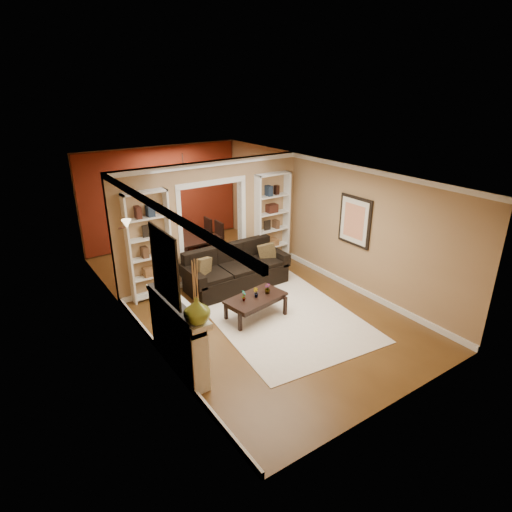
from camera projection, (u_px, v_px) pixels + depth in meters
floor at (241, 296)px, 9.15m from camera, size 8.00×8.00×0.00m
ceiling at (239, 170)px, 8.13m from camera, size 8.00×8.00×0.00m
wall_back at (162, 196)px, 11.70m from camera, size 8.00×0.00×8.00m
wall_front at (403, 322)px, 5.58m from camera, size 8.00×0.00×8.00m
wall_left at (131, 261)px, 7.47m from camera, size 0.00×8.00×8.00m
wall_right at (323, 218)px, 9.81m from camera, size 0.00×8.00×8.00m
partition_wall at (211, 222)px, 9.56m from camera, size 4.50×0.15×2.70m
red_back_panel at (163, 197)px, 11.69m from camera, size 4.44×0.04×2.64m
dining_window at (163, 189)px, 11.57m from camera, size 0.78×0.03×0.98m
area_rug at (281, 315)px, 8.42m from camera, size 2.91×3.83×0.01m
sofa at (236, 268)px, 9.42m from camera, size 2.31×1.00×0.90m
pillow_left at (203, 268)px, 8.90m from camera, size 0.45×0.32×0.44m
pillow_right at (267, 253)px, 9.76m from camera, size 0.40×0.28×0.39m
coffee_table at (256, 307)px, 8.26m from camera, size 1.25×0.82×0.44m
plant_left at (244, 296)px, 8.00m from camera, size 0.13×0.14×0.21m
plant_center at (256, 293)px, 8.15m from camera, size 0.10×0.12×0.18m
plant_right at (267, 289)px, 8.28m from camera, size 0.12×0.12×0.20m
bookshelf_left at (149, 246)px, 8.70m from camera, size 0.90×0.30×2.30m
bookshelf_right at (272, 220)px, 10.31m from camera, size 0.90×0.30×2.30m
fireplace at (179, 335)px, 6.70m from camera, size 0.32×1.70×1.16m
vase at (197, 310)px, 5.87m from camera, size 0.38×0.38×0.39m
mirror at (164, 266)px, 6.16m from camera, size 0.03×0.95×1.10m
wall_sconce at (124, 226)px, 7.76m from camera, size 0.18×0.18×0.22m
framed_art at (355, 221)px, 8.95m from camera, size 0.04×0.85×1.05m
dining_table at (188, 245)px, 11.27m from camera, size 1.52×0.85×0.54m
dining_chair_nw at (173, 247)px, 10.70m from camera, size 0.51×0.51×0.83m
dining_chair_ne at (212, 238)px, 11.26m from camera, size 0.55×0.55×0.87m
dining_chair_sw at (164, 241)px, 11.16m from camera, size 0.44×0.44×0.82m
dining_chair_se at (201, 233)px, 11.73m from camera, size 0.44×0.44×0.82m
chandelier at (181, 180)px, 10.45m from camera, size 0.50×0.50×0.30m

